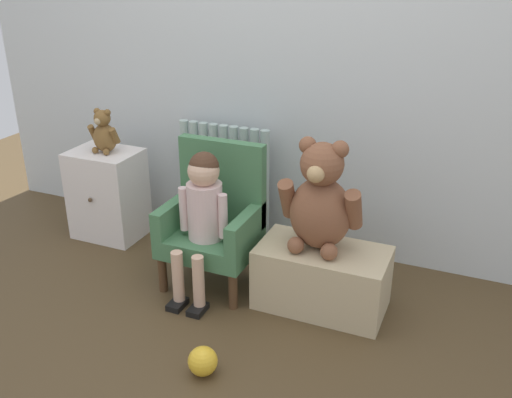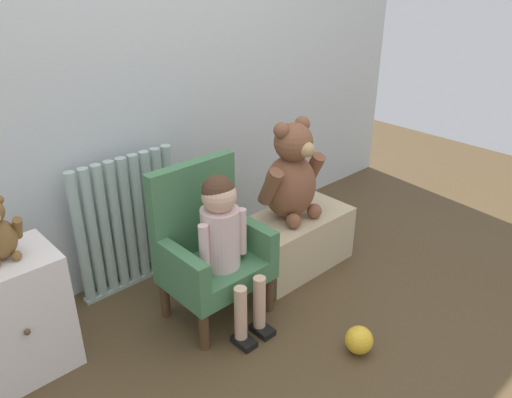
{
  "view_description": "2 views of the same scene",
  "coord_description": "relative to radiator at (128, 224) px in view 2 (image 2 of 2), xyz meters",
  "views": [
    {
      "loc": [
        1.06,
        -1.69,
        1.57
      ],
      "look_at": [
        0.08,
        0.6,
        0.48
      ],
      "focal_mm": 40.0,
      "sensor_mm": 36.0,
      "label": 1
    },
    {
      "loc": [
        -1.3,
        -1.0,
        1.54
      ],
      "look_at": [
        0.12,
        0.53,
        0.52
      ],
      "focal_mm": 35.0,
      "sensor_mm": 36.0,
      "label": 2
    }
  ],
  "objects": [
    {
      "name": "back_wall",
      "position": [
        0.29,
        0.12,
        0.86
      ],
      "size": [
        3.8,
        0.05,
        2.4
      ],
      "primitive_type": "cube",
      "color": "silver",
      "rests_on": "ground_plane"
    },
    {
      "name": "small_dresser",
      "position": [
        -0.65,
        -0.23,
        -0.08
      ],
      "size": [
        0.39,
        0.32,
        0.52
      ],
      "color": "silver",
      "rests_on": "ground_plane"
    },
    {
      "name": "child_figure",
      "position": [
        0.16,
        -0.55,
        0.13
      ],
      "size": [
        0.25,
        0.35,
        0.72
      ],
      "color": "beige",
      "rests_on": "ground_plane"
    },
    {
      "name": "toy_ball",
      "position": [
        0.44,
        -1.11,
        -0.28
      ],
      "size": [
        0.12,
        0.12,
        0.12
      ],
      "primitive_type": "sphere",
      "color": "yellow",
      "rests_on": "ground_plane"
    },
    {
      "name": "ground_plane",
      "position": [
        0.29,
        -1.02,
        -0.34
      ],
      "size": [
        6.0,
        6.0,
        0.0
      ],
      "primitive_type": "plane",
      "color": "#4B3921"
    },
    {
      "name": "large_teddy_bear",
      "position": [
        0.7,
        -0.44,
        0.19
      ],
      "size": [
        0.38,
        0.27,
        0.52
      ],
      "color": "brown",
      "rests_on": "low_bench"
    },
    {
      "name": "child_armchair",
      "position": [
        0.16,
        -0.44,
        -0.0
      ],
      "size": [
        0.45,
        0.36,
        0.72
      ],
      "color": "#43754B",
      "rests_on": "ground_plane"
    },
    {
      "name": "radiator",
      "position": [
        0.0,
        0.0,
        0.0
      ],
      "size": [
        0.56,
        0.05,
        0.69
      ],
      "color": "#A4BBB4",
      "rests_on": "ground_plane"
    },
    {
      "name": "low_bench",
      "position": [
        0.73,
        -0.46,
        -0.19
      ],
      "size": [
        0.6,
        0.33,
        0.3
      ],
      "primitive_type": "cube",
      "color": "tan",
      "rests_on": "ground_plane"
    }
  ]
}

